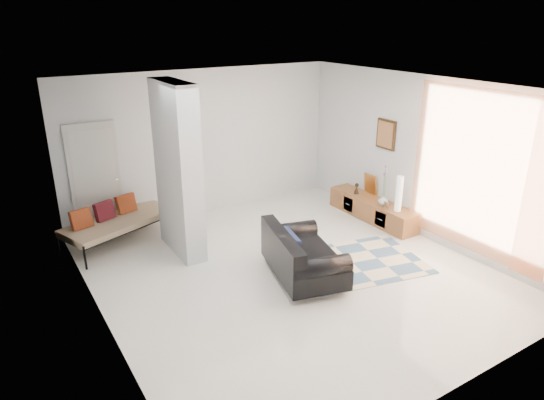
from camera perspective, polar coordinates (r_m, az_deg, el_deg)
floor at (r=7.56m, az=2.17°, el=-8.46°), size 6.00×6.00×0.00m
ceiling at (r=6.65m, az=2.51°, el=13.07°), size 6.00×6.00×0.00m
wall_back at (r=9.50m, az=-7.98°, el=6.65°), size 6.00×0.00×6.00m
wall_front at (r=5.02m, az=22.21°, el=-8.10°), size 6.00×0.00×6.00m
wall_left at (r=5.98m, az=-20.04°, el=-3.10°), size 0.00×6.00×6.00m
wall_right at (r=8.77m, az=17.40°, el=4.69°), size 0.00×6.00×6.00m
partition_column at (r=7.85m, az=-11.02°, el=3.44°), size 0.35×1.20×2.80m
hallway_door at (r=8.96m, az=-20.04°, el=2.15°), size 0.85×0.06×2.04m
curtain at (r=8.03m, az=23.18°, el=2.87°), size 0.00×2.55×2.55m
wall_art at (r=9.27m, az=13.27°, el=7.53°), size 0.04×0.45×0.55m
media_console at (r=9.57m, az=11.70°, el=-1.03°), size 0.45×2.03×0.80m
loveseat at (r=7.26m, az=3.33°, el=-6.59°), size 1.23×1.69×0.76m
daybed at (r=8.74m, az=-17.74°, el=-2.30°), size 2.07×1.42×0.77m
area_rug at (r=7.90m, az=9.45°, el=-7.34°), size 2.47×1.90×0.01m
cylinder_lamp at (r=8.94m, az=14.71°, el=0.72°), size 0.12×0.12×0.65m
bronze_figurine at (r=9.71m, az=9.92°, el=1.34°), size 0.12×0.12×0.21m
vase at (r=9.22m, az=12.93°, el=-0.02°), size 0.19×0.19×0.19m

